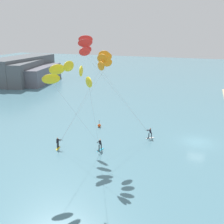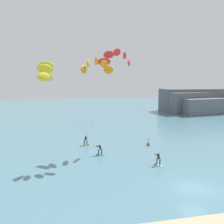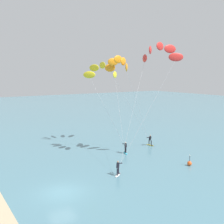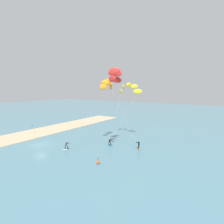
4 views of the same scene
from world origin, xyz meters
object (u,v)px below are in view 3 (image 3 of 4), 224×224
(kitesurfer_nearshore, at_px, (103,73))
(kitesurfer_mid_water, at_px, (120,68))
(marker_buoy, at_px, (189,163))
(kitesurfer_far_out, at_px, (159,56))

(kitesurfer_nearshore, relative_size, kitesurfer_mid_water, 0.96)
(kitesurfer_nearshore, height_order, marker_buoy, kitesurfer_nearshore)
(kitesurfer_nearshore, distance_m, kitesurfer_far_out, 10.80)
(kitesurfer_nearshore, height_order, kitesurfer_mid_water, kitesurfer_mid_water)
(marker_buoy, bearing_deg, kitesurfer_nearshore, -169.19)
(kitesurfer_nearshore, xyz_separation_m, marker_buoy, (15.67, 2.99, -11.24))
(kitesurfer_nearshore, distance_m, marker_buoy, 19.52)
(kitesurfer_nearshore, bearing_deg, marker_buoy, 10.81)
(kitesurfer_mid_water, height_order, marker_buoy, kitesurfer_mid_water)
(kitesurfer_nearshore, xyz_separation_m, kitesurfer_mid_water, (6.34, -1.16, 0.62))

